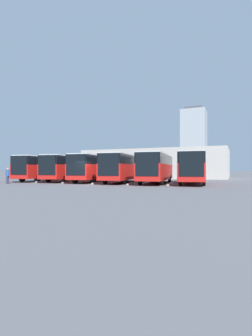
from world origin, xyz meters
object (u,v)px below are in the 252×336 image
object	(u,v)px
bus_2	(124,167)
bus_4	(70,167)
bus_5	(45,168)
bus_1	(156,167)
bus_0	(193,167)
pedestrian	(8,175)
bus_3	(96,167)

from	to	relation	value
bus_2	bus_4	xyz separation A→B (m)	(8.14, -0.48, 0.00)
bus_4	bus_5	world-z (taller)	same
bus_4	bus_1	bearing A→B (deg)	170.78
bus_0	bus_2	distance (m)	8.16
bus_4	pedestrian	xyz separation A→B (m)	(2.63, 8.06, -0.92)
bus_1	bus_2	world-z (taller)	same
bus_0	pedestrian	bearing A→B (deg)	15.83
bus_0	bus_5	xyz separation A→B (m)	(20.35, 0.24, 0.00)
bus_0	bus_4	world-z (taller)	same
pedestrian	bus_3	bearing A→B (deg)	128.09
bus_3	bus_5	distance (m)	8.14
bus_2	bus_3	bearing A→B (deg)	-10.87
bus_2	pedestrian	world-z (taller)	bus_2
bus_2	bus_0	bearing A→B (deg)	176.29
bus_2	bus_3	world-z (taller)	same
bus_0	bus_5	distance (m)	20.35
bus_2	pedestrian	xyz separation A→B (m)	(10.77, 7.59, -0.92)
bus_1	bus_4	bearing A→B (deg)	-9.22
bus_2	bus_4	world-z (taller)	same
bus_0	bus_5	bearing A→B (deg)	-6.70
bus_5	bus_2	bearing A→B (deg)	171.30
bus_0	pedestrian	distance (m)	20.60
bus_1	pedestrian	xyz separation A→B (m)	(14.84, 7.67, -0.92)
bus_0	bus_4	size ratio (longest dim) A/B	1.00
bus_2	bus_5	distance (m)	12.22
bus_1	bus_5	xyz separation A→B (m)	(16.28, -0.20, 0.00)
bus_4	pedestrian	size ratio (longest dim) A/B	6.51
bus_2	bus_5	bearing A→B (deg)	-8.70
bus_3	pedestrian	bearing A→B (deg)	42.09
bus_4	bus_5	bearing A→B (deg)	-4.63
bus_0	bus_1	size ratio (longest dim) A/B	1.00
bus_2	bus_3	distance (m)	4.08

